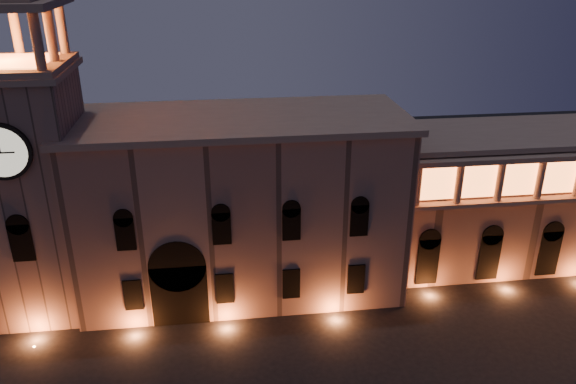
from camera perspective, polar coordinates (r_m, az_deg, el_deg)
name	(u,v)px	position (r m, az deg, el deg)	size (l,w,h in m)	color
government_building	(241,206)	(53.85, -4.81, -1.41)	(30.80, 12.80, 17.60)	#8D6B5C
clock_tower	(30,183)	(54.10, -24.77, 0.83)	(9.80, 9.80, 32.40)	#8D6B5C
colonnade_wing	(559,193)	(66.69, 25.80, -0.10)	(40.60, 11.50, 14.50)	#886557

